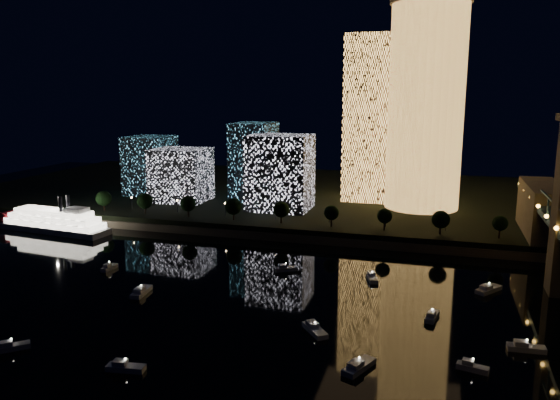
% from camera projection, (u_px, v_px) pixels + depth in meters
% --- Properties ---
extents(ground, '(520.00, 520.00, 0.00)m').
position_uv_depth(ground, '(299.00, 341.00, 124.05)').
color(ground, black).
rests_on(ground, ground).
extents(far_bank, '(420.00, 160.00, 5.00)m').
position_uv_depth(far_bank, '(379.00, 200.00, 274.05)').
color(far_bank, black).
rests_on(far_bank, ground).
extents(seawall, '(420.00, 6.00, 3.00)m').
position_uv_depth(seawall, '(355.00, 242.00, 200.88)').
color(seawall, '#6B5E4C').
rests_on(seawall, ground).
extents(tower_cylindrical, '(34.00, 34.00, 88.84)m').
position_uv_depth(tower_cylindrical, '(426.00, 106.00, 235.31)').
color(tower_cylindrical, '#FFB251').
rests_on(tower_cylindrical, far_bank).
extents(tower_rectangular, '(24.02, 24.02, 76.42)m').
position_uv_depth(tower_rectangular, '(372.00, 119.00, 256.16)').
color(tower_rectangular, '#FFB251').
rests_on(tower_rectangular, far_bank).
extents(midrise_blocks, '(97.22, 41.88, 36.36)m').
position_uv_depth(midrise_blocks, '(221.00, 168.00, 255.86)').
color(midrise_blocks, white).
rests_on(midrise_blocks, far_bank).
extents(riverboat, '(52.89, 16.26, 15.68)m').
position_uv_depth(riverboat, '(50.00, 221.00, 221.52)').
color(riverboat, silver).
rests_on(riverboat, ground).
extents(motorboats, '(124.91, 75.51, 2.78)m').
position_uv_depth(motorboats, '(307.00, 314.00, 137.21)').
color(motorboats, silver).
rests_on(motorboats, ground).
extents(esplanade_trees, '(166.07, 6.81, 8.91)m').
position_uv_depth(esplanade_trees, '(261.00, 208.00, 215.49)').
color(esplanade_trees, black).
rests_on(esplanade_trees, far_bank).
extents(street_lamps, '(132.70, 0.70, 5.65)m').
position_uv_depth(street_lamps, '(276.00, 209.00, 220.16)').
color(street_lamps, black).
rests_on(street_lamps, far_bank).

